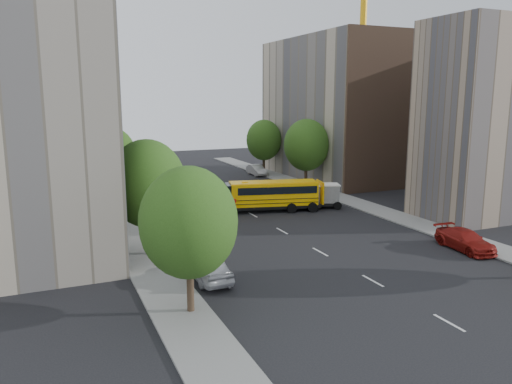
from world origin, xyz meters
TOP-DOWN VIEW (x-y plane):
  - ground at (0.00, 0.00)m, footprint 120.00×120.00m
  - sidewalk_left at (-11.50, 5.00)m, footprint 3.00×80.00m
  - sidewalk_right at (11.50, 5.00)m, footprint 3.00×80.00m
  - lane_markings at (0.00, 10.00)m, footprint 0.15×64.00m
  - building_left_cream at (-18.00, 6.00)m, footprint 10.00×26.00m
  - building_left_redbrick at (-18.00, 28.00)m, footprint 10.00×15.00m
  - building_left_near at (-18.00, -4.50)m, footprint 10.00×7.00m
  - building_right_near at (18.00, -4.50)m, footprint 10.00×7.00m
  - building_right_far at (18.00, 20.00)m, footprint 10.00×22.00m
  - building_right_sidewall at (18.00, 9.00)m, footprint 10.10×0.30m
  - tower_crane at (30.25, 28.00)m, footprint 28.50×1.20m
  - street_tree_0 at (-11.00, -14.00)m, footprint 4.80×4.80m
  - street_tree_1 at (-11.00, -4.00)m, footprint 5.12×5.12m
  - street_tree_2 at (-11.00, 14.00)m, footprint 4.99×4.99m
  - street_tree_4 at (11.00, 14.00)m, footprint 5.25×5.25m
  - street_tree_5 at (11.00, 26.00)m, footprint 4.86×4.86m
  - school_bus at (1.68, 5.02)m, footprint 10.42×4.64m
  - safari_truck at (6.39, 4.49)m, footprint 5.73×3.64m
  - parked_car_0 at (-8.80, -9.97)m, footprint 2.00×4.73m
  - parked_car_1 at (-8.80, 12.53)m, footprint 1.96×4.61m
  - parked_car_3 at (9.60, -11.58)m, footprint 2.40×5.06m
  - parked_car_5 at (9.59, 25.28)m, footprint 1.64×4.41m

SIDE VIEW (x-z plane):
  - ground at x=0.00m, z-range 0.00..0.00m
  - lane_markings at x=0.00m, z-range 0.00..0.01m
  - sidewalk_left at x=-11.50m, z-range 0.00..0.12m
  - sidewalk_right at x=11.50m, z-range 0.00..0.12m
  - parked_car_3 at x=9.60m, z-range 0.00..1.42m
  - parked_car_5 at x=9.59m, z-range 0.00..1.44m
  - parked_car_1 at x=-8.80m, z-range 0.00..1.48m
  - parked_car_0 at x=-8.80m, z-range 0.00..1.60m
  - safari_truck at x=6.39m, z-range 0.07..2.39m
  - school_bus at x=1.68m, z-range 0.17..3.04m
  - street_tree_0 at x=-11.00m, z-range 0.94..8.35m
  - street_tree_5 at x=11.00m, z-range 0.95..8.46m
  - street_tree_2 at x=-11.00m, z-range 0.97..8.68m
  - street_tree_1 at x=-11.00m, z-range 1.00..8.90m
  - street_tree_4 at x=11.00m, z-range 1.02..9.13m
  - building_left_redbrick at x=-18.00m, z-range 0.00..13.00m
  - building_left_near at x=-18.00m, z-range 0.00..17.00m
  - building_right_near at x=18.00m, z-range 0.00..17.00m
  - building_right_far at x=18.00m, z-range 0.00..18.00m
  - building_right_sidewall at x=18.00m, z-range 0.00..18.00m
  - building_left_cream at x=-18.00m, z-range 0.00..20.00m
  - tower_crane at x=30.25m, z-range 6.60..42.35m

